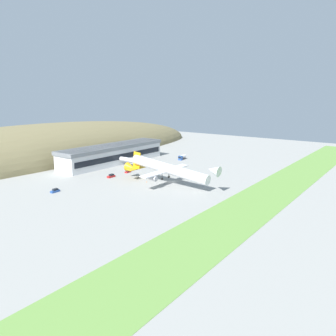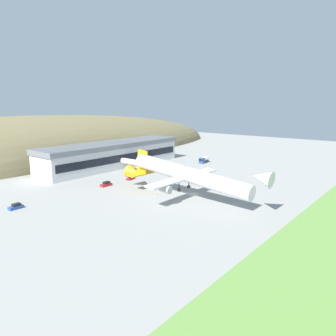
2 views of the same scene
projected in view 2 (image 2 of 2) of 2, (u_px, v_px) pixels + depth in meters
The scene contains 11 objects.
ground_plane at pixel (194, 194), 107.42m from camera, with size 379.76×379.76×0.00m, color gray.
hill_backdrop at pixel (24, 160), 169.57m from camera, with size 312.76×70.28×45.70m, color olive.
terminal_building at pixel (113, 153), 151.52m from camera, with size 74.18×16.59×11.48m.
jetway_0 at pixel (136, 163), 140.99m from camera, with size 3.38×15.05×5.43m.
cargo_airplane at pixel (187, 175), 100.86m from camera, with size 32.71×52.94×11.30m.
service_car_0 at pixel (16, 207), 92.42m from camera, with size 4.03×1.79×1.61m.
service_car_1 at pixel (106, 184), 117.54m from camera, with size 4.33×1.81×1.67m.
service_car_2 at pixel (131, 178), 127.55m from camera, with size 3.86×1.96×1.47m.
fuel_truck at pixel (204, 160), 162.37m from camera, with size 6.96×2.78×3.11m.
traffic_cone_0 at pixel (156, 193), 107.34m from camera, with size 0.52×0.52×0.58m.
traffic_cone_1 at pixel (154, 186), 116.88m from camera, with size 0.52×0.52×0.58m.
Camera 2 is at (-85.71, -58.80, 29.66)m, focal length 35.00 mm.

